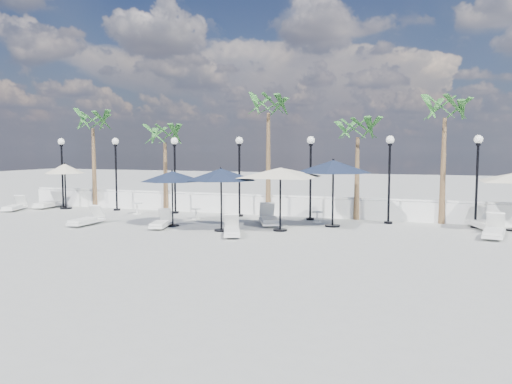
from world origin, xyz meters
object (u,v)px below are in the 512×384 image
(parasol_cream_sq_a, at_px, (280,168))
(parasol_cream_small, at_px, (65,169))
(lounger_4, at_px, (161,223))
(parasol_navy_left, at_px, (172,176))
(lounger_3, at_px, (269,219))
(lounger_0, at_px, (15,206))
(lounger_5, at_px, (232,230))
(lounger_1, at_px, (49,203))
(parasol_navy_right, at_px, (333,167))
(lounger_6, at_px, (483,223))
(parasol_navy_mid, at_px, (221,175))
(lounger_7, at_px, (494,231))
(lounger_2, at_px, (87,220))

(parasol_cream_sq_a, bearing_deg, parasol_cream_small, 166.66)
(lounger_4, relative_size, parasol_navy_left, 0.69)
(lounger_3, relative_size, parasol_navy_left, 0.82)
(lounger_0, distance_m, parasol_navy_left, 10.75)
(lounger_4, xyz_separation_m, parasol_cream_small, (-8.29, 4.06, 1.94))
(lounger_5, height_order, parasol_cream_small, parasol_cream_small)
(lounger_0, bearing_deg, lounger_1, 44.50)
(lounger_0, relative_size, lounger_4, 1.04)
(parasol_navy_right, xyz_separation_m, parasol_cream_sq_a, (-1.76, -1.80, -0.00))
(lounger_0, xyz_separation_m, parasol_cream_small, (1.94, 1.62, 1.93))
(lounger_6, bearing_deg, lounger_0, 165.25)
(parasol_navy_mid, bearing_deg, parasol_navy_left, 168.72)
(lounger_6, height_order, parasol_navy_left, parasol_navy_left)
(lounger_6, distance_m, parasol_navy_left, 12.96)
(parasol_navy_right, relative_size, parasol_cream_small, 1.27)
(lounger_6, distance_m, parasol_cream_sq_a, 8.61)
(parasol_cream_sq_a, bearing_deg, lounger_4, -169.05)
(parasol_navy_right, bearing_deg, lounger_7, -6.40)
(lounger_1, relative_size, lounger_4, 1.18)
(lounger_0, height_order, parasol_navy_mid, parasol_navy_mid)
(lounger_3, xyz_separation_m, parasol_cream_small, (-12.25, 1.80, 1.89))
(lounger_4, bearing_deg, parasol_navy_right, 7.71)
(parasol_cream_small, bearing_deg, parasol_navy_left, -22.08)
(lounger_3, height_order, lounger_4, lounger_3)
(lounger_3, distance_m, lounger_5, 3.07)
(lounger_2, xyz_separation_m, lounger_7, (16.14, 2.47, 0.02))
(parasol_cream_sq_a, bearing_deg, lounger_5, -128.87)
(lounger_0, height_order, lounger_3, lounger_3)
(lounger_6, height_order, parasol_cream_sq_a, parasol_cream_sq_a)
(lounger_2, height_order, lounger_3, lounger_3)
(lounger_2, height_order, parasol_navy_mid, parasol_navy_mid)
(lounger_7, relative_size, parasol_cream_sq_a, 0.39)
(lounger_4, xyz_separation_m, lounger_5, (3.48, -0.78, 0.00))
(lounger_1, xyz_separation_m, parasol_cream_sq_a, (14.30, -3.14, 2.25))
(lounger_7, distance_m, parasol_cream_small, 21.21)
(parasol_navy_right, bearing_deg, lounger_1, 175.23)
(parasol_navy_mid, xyz_separation_m, parasol_cream_sq_a, (2.20, 0.82, 0.27))
(parasol_navy_right, bearing_deg, parasol_navy_left, -161.68)
(lounger_6, distance_m, parasol_navy_mid, 10.84)
(lounger_0, relative_size, lounger_2, 1.00)
(lounger_0, height_order, lounger_2, lounger_2)
(parasol_navy_right, height_order, parasol_cream_small, parasol_navy_right)
(lounger_7, bearing_deg, lounger_6, 104.85)
(lounger_0, relative_size, parasol_navy_mid, 0.68)
(parasol_navy_right, bearing_deg, lounger_6, 12.73)
(lounger_7, height_order, parasol_cream_sq_a, parasol_cream_sq_a)
(lounger_0, relative_size, parasol_cream_small, 0.76)
(lounger_0, relative_size, lounger_5, 1.02)
(lounger_4, relative_size, parasol_cream_sq_a, 0.34)
(lounger_2, xyz_separation_m, lounger_5, (6.87, -0.37, -0.01))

